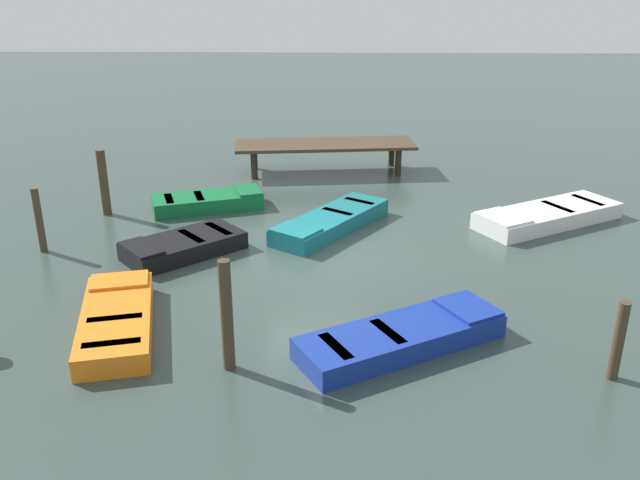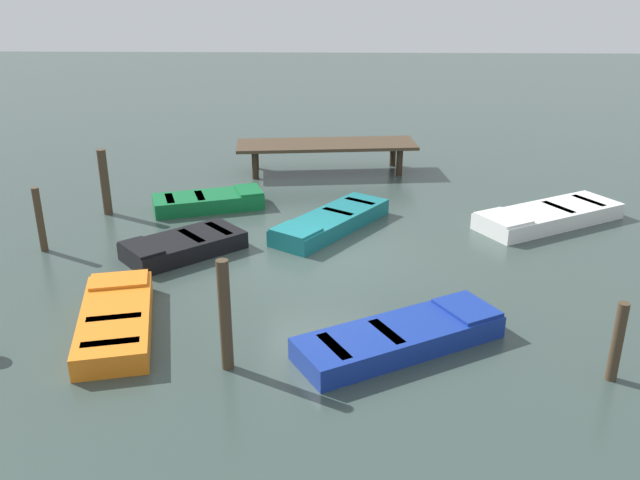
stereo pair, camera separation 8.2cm
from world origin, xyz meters
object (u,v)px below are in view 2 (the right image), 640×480
(rowboat_white, at_px, (548,216))
(mooring_piling_mid_left, at_px, (225,316))
(rowboat_black, at_px, (183,245))
(rowboat_green, at_px, (209,201))
(mooring_piling_far_left, at_px, (40,220))
(mooring_piling_far_right, at_px, (105,182))
(rowboat_blue, at_px, (401,336))
(rowboat_teal, at_px, (331,222))
(rowboat_orange, at_px, (116,319))
(dock_segment, at_px, (326,146))
(mooring_piling_mid_right, at_px, (617,342))

(rowboat_white, height_order, mooring_piling_mid_left, mooring_piling_mid_left)
(rowboat_black, bearing_deg, rowboat_green, -131.46)
(mooring_piling_far_left, bearing_deg, mooring_piling_far_right, 75.30)
(rowboat_black, bearing_deg, rowboat_white, 152.96)
(rowboat_white, bearing_deg, rowboat_blue, 25.49)
(rowboat_white, height_order, rowboat_blue, same)
(rowboat_teal, bearing_deg, mooring_piling_mid_left, 20.48)
(mooring_piling_far_left, relative_size, mooring_piling_mid_left, 0.79)
(rowboat_orange, distance_m, rowboat_teal, 6.43)
(rowboat_blue, relative_size, mooring_piling_far_left, 2.48)
(dock_segment, xyz_separation_m, rowboat_orange, (-3.60, -10.37, -0.62))
(dock_segment, relative_size, mooring_piling_mid_left, 3.01)
(rowboat_teal, relative_size, mooring_piling_mid_left, 1.91)
(dock_segment, distance_m, rowboat_blue, 10.96)
(rowboat_blue, distance_m, mooring_piling_far_right, 9.88)
(dock_segment, xyz_separation_m, rowboat_teal, (0.22, -5.19, -0.62))
(rowboat_white, xyz_separation_m, mooring_piling_far_left, (-12.21, -2.14, 0.55))
(rowboat_orange, height_order, mooring_piling_mid_left, mooring_piling_mid_left)
(mooring_piling_mid_left, bearing_deg, rowboat_blue, 13.98)
(rowboat_blue, distance_m, rowboat_black, 6.13)
(mooring_piling_far_right, bearing_deg, rowboat_teal, -9.66)
(rowboat_white, relative_size, mooring_piling_far_left, 2.72)
(rowboat_blue, relative_size, mooring_piling_far_right, 2.16)
(rowboat_orange, distance_m, rowboat_white, 11.02)
(rowboat_white, bearing_deg, mooring_piling_far_right, -32.22)
(rowboat_black, bearing_deg, mooring_piling_mid_right, 107.28)
(rowboat_black, relative_size, mooring_piling_far_right, 1.63)
(rowboat_blue, distance_m, mooring_piling_mid_right, 3.42)
(rowboat_green, relative_size, mooring_piling_mid_right, 2.29)
(mooring_piling_mid_right, bearing_deg, dock_segment, 112.23)
(rowboat_teal, bearing_deg, rowboat_green, -79.77)
(mooring_piling_mid_left, relative_size, mooring_piling_mid_right, 1.42)
(dock_segment, relative_size, rowboat_white, 1.40)
(mooring_piling_mid_right, bearing_deg, mooring_piling_mid_left, 178.52)
(rowboat_white, height_order, mooring_piling_far_right, mooring_piling_far_right)
(mooring_piling_mid_left, distance_m, mooring_piling_far_right, 8.58)
(dock_segment, relative_size, rowboat_orange, 1.71)
(mooring_piling_far_left, distance_m, mooring_piling_far_right, 2.66)
(rowboat_green, xyz_separation_m, mooring_piling_far_left, (-3.30, -3.06, 0.55))
(mooring_piling_mid_left, bearing_deg, mooring_piling_far_left, 136.28)
(rowboat_blue, xyz_separation_m, mooring_piling_far_right, (-7.27, 6.67, 0.66))
(rowboat_green, bearing_deg, rowboat_white, -24.71)
(mooring_piling_far_right, bearing_deg, rowboat_white, -2.13)
(mooring_piling_mid_left, xyz_separation_m, mooring_piling_far_right, (-4.37, 7.39, -0.09))
(rowboat_blue, xyz_separation_m, mooring_piling_mid_left, (-2.90, -0.72, 0.75))
(rowboat_blue, distance_m, rowboat_green, 8.53)
(rowboat_white, relative_size, mooring_piling_mid_left, 2.15)
(rowboat_orange, height_order, rowboat_black, same)
(rowboat_white, distance_m, mooring_piling_far_left, 12.41)
(dock_segment, height_order, rowboat_teal, dock_segment)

